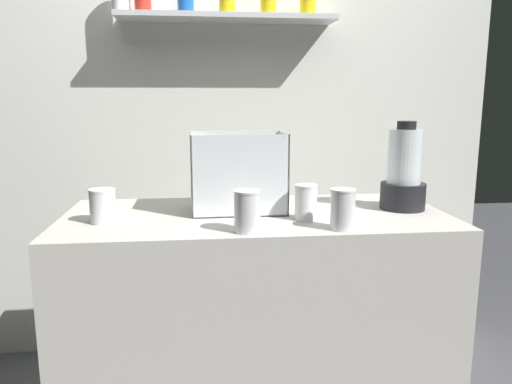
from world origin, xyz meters
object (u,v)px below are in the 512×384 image
Objects in this scene: juice_cup_mango_middle at (306,204)px; blender_pitcher at (404,174)px; juice_cup_mango_far_left at (103,208)px; juice_cup_pomegranate_right at (343,212)px; carrot_display_bin at (238,186)px; juice_cup_beet_left at (247,213)px.

blender_pitcher is at bearing 17.48° from juice_cup_mango_middle.
juice_cup_mango_far_left is 0.87× the size of juice_cup_pomegranate_right.
juice_cup_mango_middle is at bearing -2.82° from juice_cup_mango_far_left.
juice_cup_mango_far_left is 0.69m from juice_cup_mango_middle.
juice_cup_mango_middle is (0.22, -0.17, -0.04)m from carrot_display_bin.
blender_pitcher is 1.11m from juice_cup_mango_far_left.
juice_cup_pomegranate_right is at bearing -44.66° from carrot_display_bin.
carrot_display_bin is 0.63m from blender_pitcher.
juice_cup_pomegranate_right is at bearing -139.37° from blender_pitcher.
blender_pitcher is 0.68m from juice_cup_beet_left.
blender_pitcher reaches higher than juice_cup_beet_left.
carrot_display_bin is 0.44m from juice_cup_pomegranate_right.
carrot_display_bin is 2.58× the size of juice_cup_beet_left.
juice_cup_mango_far_left is 0.87× the size of juice_cup_beet_left.
juice_cup_beet_left is (0.48, -0.17, 0.01)m from juice_cup_mango_far_left.
juice_cup_beet_left is (0.00, -0.30, -0.03)m from carrot_display_bin.
blender_pitcher is 2.87× the size of juice_cup_mango_far_left.
carrot_display_bin is at bearing 143.15° from juice_cup_mango_middle.
juice_cup_mango_far_left is at bearing 167.32° from juice_cup_pomegranate_right.
blender_pitcher is at bearing 40.63° from juice_cup_pomegranate_right.
juice_cup_beet_left is 1.08× the size of juice_cup_mango_middle.
juice_cup_beet_left is at bearing -89.09° from carrot_display_bin.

